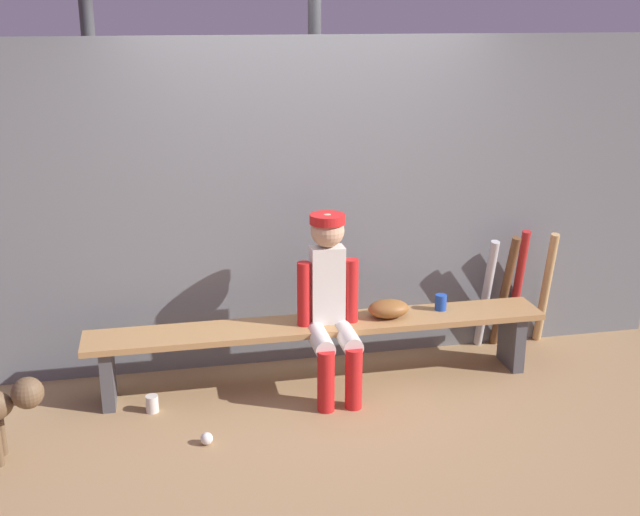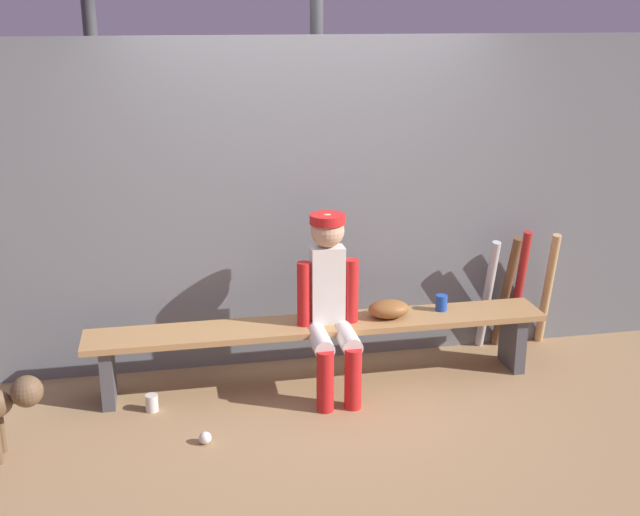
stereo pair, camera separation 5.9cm
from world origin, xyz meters
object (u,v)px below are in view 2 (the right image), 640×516
at_px(cup_on_ground, 152,403).
at_px(bat_wood_dark, 506,293).
at_px(player_seated, 331,300).
at_px(baseball_glove, 389,309).
at_px(baseball, 205,438).
at_px(bat_aluminum_silver, 488,295).
at_px(bat_wood_tan, 547,289).
at_px(bat_aluminum_red, 519,288).
at_px(cup_on_bench, 441,303).
at_px(dugout_bench, 320,334).

bearing_deg(cup_on_ground, bat_wood_dark, 10.29).
bearing_deg(bat_wood_dark, player_seated, -164.09).
relative_size(baseball_glove, baseball, 3.78).
xyz_separation_m(bat_aluminum_silver, bat_wood_tan, (0.47, -0.00, 0.01)).
xyz_separation_m(player_seated, cup_on_ground, (-1.17, -0.07, -0.59)).
distance_m(baseball_glove, baseball, 1.51).
distance_m(player_seated, cup_on_ground, 1.31).
xyz_separation_m(player_seated, bat_wood_dark, (1.40, 0.40, -0.19)).
bearing_deg(baseball, player_seated, 31.75).
bearing_deg(bat_aluminum_silver, bat_wood_dark, -7.20).
distance_m(bat_aluminum_silver, bat_aluminum_red, 0.26).
bearing_deg(bat_wood_dark, bat_aluminum_red, 21.85).
bearing_deg(player_seated, baseball_glove, 14.26).
xyz_separation_m(bat_aluminum_red, cup_on_bench, (-0.71, -0.29, 0.04)).
distance_m(bat_aluminum_silver, bat_wood_dark, 0.14).
bearing_deg(bat_wood_dark, baseball, -157.60).
distance_m(baseball, cup_on_ground, 0.56).
height_order(baseball_glove, cup_on_ground, baseball_glove).
distance_m(baseball_glove, bat_aluminum_silver, 0.90).
relative_size(bat_aluminum_red, cup_on_ground, 8.45).
xyz_separation_m(dugout_bench, bat_aluminum_silver, (1.31, 0.31, 0.08)).
bearing_deg(cup_on_bench, bat_wood_tan, 15.24).
distance_m(bat_wood_dark, bat_wood_tan, 0.34).
height_order(dugout_bench, baseball, dugout_bench).
bearing_deg(baseball, cup_on_ground, 123.57).
xyz_separation_m(baseball, cup_on_bench, (1.68, 0.70, 0.46)).
relative_size(dugout_bench, baseball, 41.62).
relative_size(player_seated, cup_on_bench, 10.80).
bearing_deg(cup_on_bench, baseball_glove, -171.99).
relative_size(bat_wood_dark, cup_on_ground, 8.25).
height_order(dugout_bench, bat_wood_dark, bat_wood_dark).
height_order(baseball, cup_on_bench, cup_on_bench).
bearing_deg(baseball_glove, dugout_bench, 180.00).
xyz_separation_m(bat_aluminum_silver, baseball, (-2.13, -0.95, -0.40)).
bearing_deg(cup_on_ground, bat_wood_tan, 9.40).
xyz_separation_m(dugout_bench, baseball, (-0.81, -0.64, -0.32)).
relative_size(dugout_bench, bat_aluminum_silver, 3.51).
xyz_separation_m(dugout_bench, bat_wood_dark, (1.45, 0.29, 0.09)).
distance_m(baseball_glove, bat_wood_tan, 1.35).
distance_m(bat_aluminum_silver, baseball, 2.36).
bearing_deg(player_seated, bat_aluminum_silver, 18.22).
height_order(dugout_bench, bat_wood_tan, bat_wood_tan).
relative_size(dugout_bench, bat_aluminum_red, 3.31).
distance_m(bat_wood_tan, baseball, 2.80).
distance_m(bat_wood_dark, baseball, 2.48).
height_order(bat_wood_dark, cup_on_ground, bat_wood_dark).
height_order(player_seated, bat_aluminum_red, player_seated).
bearing_deg(bat_aluminum_red, baseball, -157.63).
relative_size(bat_wood_dark, cup_on_bench, 8.25).
bearing_deg(cup_on_bench, baseball, -157.47).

